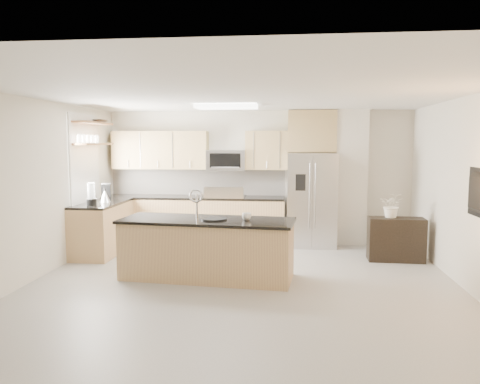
# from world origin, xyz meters

# --- Properties ---
(floor) EXTENTS (6.50, 6.50, 0.00)m
(floor) POSITION_xyz_m (0.00, 0.00, 0.00)
(floor) COLOR #A6A49E
(floor) RESTS_ON ground
(ceiling) EXTENTS (6.00, 6.50, 0.02)m
(ceiling) POSITION_xyz_m (0.00, 0.00, 2.60)
(ceiling) COLOR silver
(ceiling) RESTS_ON wall_back
(wall_back) EXTENTS (6.00, 0.02, 2.60)m
(wall_back) POSITION_xyz_m (0.00, 3.25, 1.30)
(wall_back) COLOR beige
(wall_back) RESTS_ON floor
(wall_front) EXTENTS (6.00, 0.02, 2.60)m
(wall_front) POSITION_xyz_m (0.00, -3.25, 1.30)
(wall_front) COLOR beige
(wall_front) RESTS_ON floor
(wall_left) EXTENTS (0.02, 6.50, 2.60)m
(wall_left) POSITION_xyz_m (-3.00, 0.00, 1.30)
(wall_left) COLOR beige
(wall_left) RESTS_ON floor
(wall_right) EXTENTS (0.02, 6.50, 2.60)m
(wall_right) POSITION_xyz_m (3.00, 0.00, 1.30)
(wall_right) COLOR beige
(wall_right) RESTS_ON floor
(back_counter) EXTENTS (3.55, 0.66, 1.44)m
(back_counter) POSITION_xyz_m (-1.23, 2.93, 0.47)
(back_counter) COLOR #D5B775
(back_counter) RESTS_ON floor
(left_counter) EXTENTS (0.66, 1.50, 0.92)m
(left_counter) POSITION_xyz_m (-2.67, 1.85, 0.46)
(left_counter) COLOR #D5B775
(left_counter) RESTS_ON floor
(range) EXTENTS (0.76, 0.64, 1.14)m
(range) POSITION_xyz_m (-0.60, 2.92, 0.47)
(range) COLOR black
(range) RESTS_ON floor
(upper_cabinets) EXTENTS (3.50, 0.33, 0.75)m
(upper_cabinets) POSITION_xyz_m (-1.30, 3.09, 1.83)
(upper_cabinets) COLOR tan
(upper_cabinets) RESTS_ON wall_back
(microwave) EXTENTS (0.76, 0.40, 0.40)m
(microwave) POSITION_xyz_m (-0.60, 3.04, 1.63)
(microwave) COLOR #B4B4B6
(microwave) RESTS_ON upper_cabinets
(refrigerator) EXTENTS (0.92, 0.78, 1.78)m
(refrigerator) POSITION_xyz_m (1.06, 2.87, 0.89)
(refrigerator) COLOR #B4B4B6
(refrigerator) RESTS_ON floor
(partition_column) EXTENTS (0.60, 0.30, 2.60)m
(partition_column) POSITION_xyz_m (1.82, 3.10, 1.30)
(partition_column) COLOR silver
(partition_column) RESTS_ON floor
(window) EXTENTS (0.04, 1.15, 1.65)m
(window) POSITION_xyz_m (-2.98, 1.85, 1.65)
(window) COLOR white
(window) RESTS_ON wall_left
(shelf_lower) EXTENTS (0.30, 1.20, 0.04)m
(shelf_lower) POSITION_xyz_m (-2.85, 1.95, 1.95)
(shelf_lower) COLOR brown
(shelf_lower) RESTS_ON wall_left
(shelf_upper) EXTENTS (0.30, 1.20, 0.04)m
(shelf_upper) POSITION_xyz_m (-2.85, 1.95, 2.32)
(shelf_upper) COLOR brown
(shelf_upper) RESTS_ON wall_left
(ceiling_fixture) EXTENTS (1.00, 0.50, 0.06)m
(ceiling_fixture) POSITION_xyz_m (-0.40, 1.60, 2.56)
(ceiling_fixture) COLOR white
(ceiling_fixture) RESTS_ON ceiling
(island) EXTENTS (2.59, 1.15, 1.29)m
(island) POSITION_xyz_m (-0.55, 0.52, 0.44)
(island) COLOR #D5B775
(island) RESTS_ON floor
(credenza) EXTENTS (0.92, 0.40, 0.73)m
(credenza) POSITION_xyz_m (2.42, 1.83, 0.36)
(credenza) COLOR black
(credenza) RESTS_ON floor
(cup) EXTENTS (0.17, 0.17, 0.11)m
(cup) POSITION_xyz_m (0.03, 0.49, 0.92)
(cup) COLOR white
(cup) RESTS_ON island
(platter) EXTENTS (0.43, 0.43, 0.02)m
(platter) POSITION_xyz_m (-0.44, 0.49, 0.88)
(platter) COLOR black
(platter) RESTS_ON island
(blender) EXTENTS (0.17, 0.17, 0.38)m
(blender) POSITION_xyz_m (-2.68, 1.42, 1.09)
(blender) COLOR black
(blender) RESTS_ON left_counter
(kettle) EXTENTS (0.20, 0.20, 0.24)m
(kettle) POSITION_xyz_m (-2.62, 1.87, 1.03)
(kettle) COLOR #B4B4B6
(kettle) RESTS_ON left_counter
(coffee_maker) EXTENTS (0.22, 0.24, 0.31)m
(coffee_maker) POSITION_xyz_m (-2.69, 2.10, 1.07)
(coffee_maker) COLOR black
(coffee_maker) RESTS_ON left_counter
(bowl) EXTENTS (0.39, 0.39, 0.08)m
(bowl) POSITION_xyz_m (-2.85, 2.30, 2.38)
(bowl) COLOR #B4B4B6
(bowl) RESTS_ON shelf_upper
(flower_vase) EXTENTS (0.69, 0.64, 0.63)m
(flower_vase) POSITION_xyz_m (2.35, 1.85, 1.04)
(flower_vase) COLOR white
(flower_vase) RESTS_ON credenza
(television) EXTENTS (0.14, 1.08, 0.62)m
(television) POSITION_xyz_m (2.91, -0.20, 1.35)
(television) COLOR black
(television) RESTS_ON wall_right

